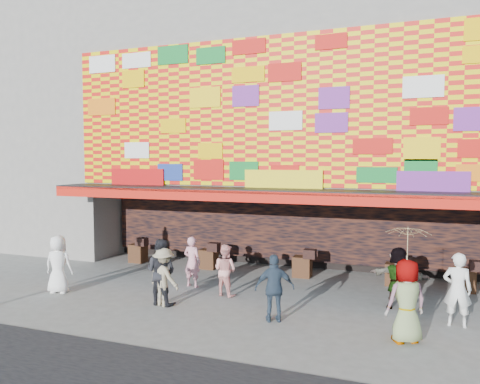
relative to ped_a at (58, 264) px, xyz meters
The scene contains 13 objects.
ground 5.47m from the ped_a, ahead, with size 90.00×90.00×0.00m, color slate.
shop_building 10.60m from the ped_a, 55.99° to the left, with size 15.20×9.40×10.00m.
neighbor_left 12.06m from the ped_a, 134.15° to the left, with size 11.00×8.00×12.00m, color gray.
ped_a is the anchor object (origin of this frame).
ped_b 3.99m from the ped_a, 30.40° to the left, with size 0.58×0.38×1.59m, color pink.
ped_c 3.44m from the ped_a, ahead, with size 0.88×0.69×1.82m, color black.
ped_d 3.58m from the ped_a, ahead, with size 1.03×0.59×1.59m, color gray.
ped_e 6.76m from the ped_a, ahead, with size 0.98×0.41×1.67m, color #2E3F51.
ped_f 9.77m from the ped_a, 11.54° to the left, with size 1.56×0.50×1.68m, color gray.
ped_g 9.82m from the ped_a, ahead, with size 0.89×0.58×1.83m, color gray.
ped_h 10.99m from the ped_a, ahead, with size 0.65×0.43×1.78m, color white.
ped_i 5.00m from the ped_a, 17.54° to the left, with size 0.73×0.57×1.51m, color #F7A6A0.
parasol 9.90m from the ped_a, ahead, with size 1.20×1.21×1.81m.
Camera 1 is at (4.52, -10.81, 3.99)m, focal length 35.00 mm.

